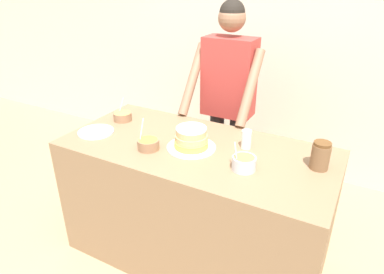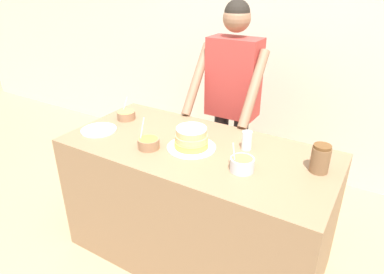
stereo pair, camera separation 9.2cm
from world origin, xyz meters
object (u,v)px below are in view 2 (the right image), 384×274
(ceramic_plate, at_px, (99,130))
(frosting_bowl_olive, at_px, (242,164))
(frosting_bowl_orange, at_px, (149,143))
(frosting_bowl_yellow, at_px, (126,115))
(stoneware_jar, at_px, (320,159))
(cake, at_px, (191,139))
(drinking_glass, at_px, (247,140))
(person_baker, at_px, (232,90))

(ceramic_plate, bearing_deg, frosting_bowl_olive, 1.38)
(frosting_bowl_orange, xyz_separation_m, frosting_bowl_yellow, (-0.45, 0.30, -0.00))
(frosting_bowl_orange, bearing_deg, ceramic_plate, 176.77)
(frosting_bowl_olive, distance_m, stoneware_jar, 0.44)
(frosting_bowl_yellow, bearing_deg, cake, -12.57)
(drinking_glass, height_order, stoneware_jar, stoneware_jar)
(frosting_bowl_olive, bearing_deg, drinking_glass, 107.73)
(person_baker, xyz_separation_m, stoneware_jar, (0.86, -0.66, -0.07))
(frosting_bowl_orange, xyz_separation_m, stoneware_jar, (1.01, 0.28, 0.05))
(frosting_bowl_orange, height_order, ceramic_plate, frosting_bowl_orange)
(frosting_bowl_yellow, distance_m, ceramic_plate, 0.27)
(frosting_bowl_yellow, relative_size, ceramic_plate, 0.65)
(ceramic_plate, height_order, stoneware_jar, stoneware_jar)
(person_baker, bearing_deg, frosting_bowl_yellow, -133.26)
(drinking_glass, bearing_deg, frosting_bowl_olive, -72.27)
(frosting_bowl_orange, bearing_deg, drinking_glass, 29.92)
(person_baker, xyz_separation_m, frosting_bowl_orange, (-0.15, -0.94, -0.12))
(person_baker, distance_m, stoneware_jar, 1.09)
(cake, relative_size, ceramic_plate, 1.27)
(drinking_glass, bearing_deg, person_baker, 122.65)
(frosting_bowl_yellow, xyz_separation_m, stoneware_jar, (1.46, -0.02, 0.05))
(stoneware_jar, bearing_deg, frosting_bowl_olive, -149.70)
(frosting_bowl_orange, relative_size, frosting_bowl_olive, 1.16)
(drinking_glass, xyz_separation_m, stoneware_jar, (0.46, -0.04, 0.02))
(person_baker, xyz_separation_m, frosting_bowl_yellow, (-0.60, -0.64, -0.12))
(drinking_glass, bearing_deg, stoneware_jar, -4.99)
(frosting_bowl_orange, distance_m, drinking_glass, 0.63)
(frosting_bowl_olive, xyz_separation_m, frosting_bowl_yellow, (-1.08, 0.24, -0.01))
(cake, xyz_separation_m, frosting_bowl_orange, (-0.24, -0.14, -0.03))
(cake, xyz_separation_m, stoneware_jar, (0.78, 0.13, 0.02))
(cake, height_order, stoneware_jar, stoneware_jar)
(ceramic_plate, bearing_deg, frosting_bowl_yellow, 84.72)
(frosting_bowl_yellow, height_order, ceramic_plate, frosting_bowl_yellow)
(frosting_bowl_olive, distance_m, ceramic_plate, 1.11)
(cake, relative_size, frosting_bowl_olive, 1.92)
(ceramic_plate, distance_m, stoneware_jar, 1.51)
(cake, relative_size, frosting_bowl_orange, 1.65)
(frosting_bowl_olive, distance_m, drinking_glass, 0.28)
(ceramic_plate, xyz_separation_m, stoneware_jar, (1.49, 0.25, 0.08))
(cake, relative_size, stoneware_jar, 1.90)
(person_baker, xyz_separation_m, ceramic_plate, (-0.63, -0.91, -0.15))
(drinking_glass, bearing_deg, cake, -151.17)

